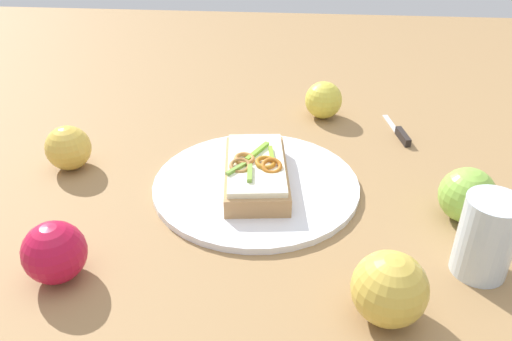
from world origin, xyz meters
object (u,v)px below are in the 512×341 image
at_px(plate, 256,185).
at_px(apple_2, 68,148).
at_px(apple_1, 389,289).
at_px(knife, 400,133).
at_px(drinking_glass, 486,237).
at_px(apple_3, 324,100).
at_px(apple_0, 467,195).
at_px(apple_4, 54,252).
at_px(sandwich, 256,171).

height_order(plate, apple_2, apple_2).
distance_m(apple_1, knife, 0.44).
distance_m(plate, apple_2, 0.30).
xyz_separation_m(plate, apple_2, (-0.03, -0.30, 0.03)).
xyz_separation_m(apple_1, drinking_glass, (-0.08, 0.12, 0.01)).
bearing_deg(plate, knife, 127.95).
xyz_separation_m(plate, apple_3, (-0.26, 0.11, 0.03)).
distance_m(apple_0, apple_3, 0.36).
bearing_deg(drinking_glass, apple_4, -83.91).
relative_size(sandwich, apple_1, 2.34).
relative_size(sandwich, apple_4, 2.58).
xyz_separation_m(apple_0, apple_4, (0.16, -0.51, -0.00)).
distance_m(apple_2, apple_4, 0.26).
height_order(sandwich, drinking_glass, drinking_glass).
height_order(sandwich, apple_4, apple_4).
bearing_deg(apple_0, plate, -99.99).
bearing_deg(drinking_glass, apple_2, -108.20).
bearing_deg(drinking_glass, sandwich, -119.07).
relative_size(apple_1, apple_3, 1.18).
relative_size(apple_2, knife, 0.57).
distance_m(plate, knife, 0.31).
bearing_deg(drinking_glass, knife, -173.22).
bearing_deg(apple_1, knife, 169.49).
height_order(apple_1, apple_4, apple_1).
relative_size(apple_1, knife, 0.65).
relative_size(apple_3, knife, 0.56).
distance_m(apple_1, apple_3, 0.50).
relative_size(sandwich, apple_2, 2.70).
relative_size(apple_0, knife, 0.61).
xyz_separation_m(apple_0, drinking_glass, (0.11, -0.01, 0.01)).
height_order(sandwich, knife, sandwich).
relative_size(plate, sandwich, 1.61).
bearing_deg(sandwich, apple_4, -52.20).
distance_m(plate, apple_1, 0.29).
height_order(apple_3, apple_4, apple_4).
relative_size(plate, apple_2, 4.36).
distance_m(apple_2, drinking_glass, 0.61).
bearing_deg(apple_0, drinking_glass, -4.40).
height_order(apple_2, apple_4, apple_4).
distance_m(apple_3, apple_4, 0.57).
bearing_deg(apple_2, apple_3, 118.55).
height_order(apple_0, apple_2, apple_0).
bearing_deg(plate, apple_2, -96.47).
height_order(apple_0, drinking_glass, drinking_glass).
xyz_separation_m(drinking_glass, knife, (-0.35, -0.04, -0.05)).
relative_size(plate, apple_0, 4.06).
height_order(apple_1, apple_3, apple_1).
height_order(apple_1, apple_2, apple_1).
xyz_separation_m(plate, sandwich, (0.00, 0.00, 0.02)).
bearing_deg(apple_3, knife, 63.82).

